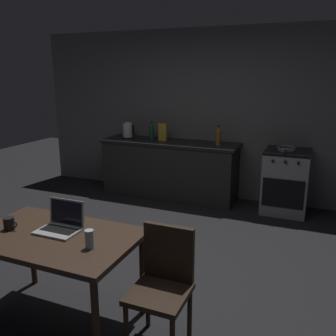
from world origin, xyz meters
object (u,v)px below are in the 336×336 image
chair (163,280)px  frying_pan (286,149)px  laptop (61,225)px  cereal_box (163,132)px  drinking_glass (89,239)px  bottle_b (152,131)px  electric_kettle (128,130)px  bottle (218,136)px  coffee_mug (9,223)px  stove_oven (286,181)px  dining_table (55,244)px

chair → frying_pan: bearing=85.8°
laptop → cereal_box: size_ratio=1.20×
drinking_glass → bottle_b: (-1.07, 3.31, 0.22)m
drinking_glass → electric_kettle: bearing=114.3°
bottle → coffee_mug: bearing=-104.5°
bottle → cereal_box: bottle is taller
cereal_box → chair: bearing=-66.6°
bottle → bottle_b: (-1.13, 0.13, -0.01)m
drinking_glass → bottle_b: 3.49m
laptop → bottle_b: 3.24m
stove_oven → cereal_box: cereal_box is taller
stove_oven → coffee_mug: 3.69m
cereal_box → laptop: bearing=-81.2°
electric_kettle → frying_pan: (2.47, -0.03, -0.10)m
bottle_b → dining_table: bearing=-77.8°
laptop → cereal_box: 3.14m
bottle → drinking_glass: bottle is taller
dining_table → coffee_mug: bearing=-172.1°
laptop → electric_kettle: electric_kettle is taller
electric_kettle → cereal_box: size_ratio=0.98×
bottle → coffee_mug: (-0.82, -3.15, -0.25)m
bottle → drinking_glass: (-0.06, -3.18, -0.23)m
bottle_b → coffee_mug: bearing=-84.5°
stove_oven → laptop: laptop is taller
chair → coffee_mug: 1.28m
frying_pan → chair: bearing=-100.1°
dining_table → cereal_box: (-0.48, 3.17, 0.37)m
stove_oven → drinking_glass: stove_oven is taller
stove_oven → coffee_mug: size_ratio=7.31×
chair → bottle_b: size_ratio=3.08×
stove_oven → electric_kettle: bearing=179.9°
frying_pan → bottle_b: size_ratio=1.48×
frying_pan → electric_kettle: bearing=179.3°
stove_oven → electric_kettle: (-2.50, 0.00, 0.57)m
dining_table → electric_kettle: (-1.09, 3.15, 0.36)m
dining_table → stove_oven: bearing=65.9°
stove_oven → chair: (-0.56, -3.05, 0.05)m
dining_table → chair: chair is taller
drinking_glass → bottle_b: bearing=108.0°
electric_kettle → bottle_b: bottle_b is taller
dining_table → frying_pan: (1.39, 3.12, 0.26)m
dining_table → cereal_box: 3.23m
dining_table → drinking_glass: 0.41m
laptop → frying_pan: size_ratio=0.77×
coffee_mug → cereal_box: size_ratio=0.46×
laptop → electric_kettle: (-1.09, 3.07, 0.24)m
bottle → cereal_box: bearing=175.6°
bottle_b → bottle: bearing=-6.6°
drinking_glass → cereal_box: size_ratio=0.50×
electric_kettle → coffee_mug: 3.29m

